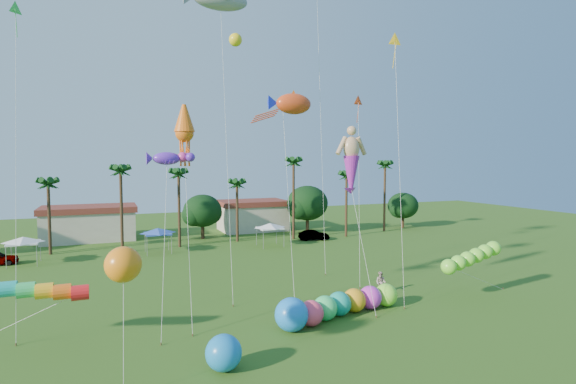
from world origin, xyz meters
name	(u,v)px	position (x,y,z in m)	size (l,w,h in m)	color
tree_line	(222,209)	(3.57, 44.00, 4.28)	(69.46, 8.91, 11.00)	#3A2819
buildings_row	(169,222)	(-3.09, 50.00, 2.00)	(35.00, 7.00, 4.00)	beige
tent_row	(158,231)	(-6.00, 36.33, 2.75)	(31.00, 4.00, 0.60)	white
car_b	(314,235)	(15.26, 38.00, 0.70)	(1.49, 4.26, 1.40)	#4C4C54
spectator_b	(381,282)	(9.64, 12.95, 0.91)	(0.88, 0.69, 1.81)	#AC928F
caterpillar_inflatable	(335,305)	(3.18, 8.97, 0.93)	(10.89, 4.19, 2.22)	#FF4367
blue_ball	(224,353)	(-6.06, 4.16, 0.98)	(1.95, 1.95, 1.95)	#177DD2
rainbow_tube	(48,296)	(-14.90, 10.41, 3.30)	(8.67, 2.97, 3.77)	red
green_worm	(449,267)	(13.13, 8.81, 2.85)	(10.37, 2.29, 3.58)	#77EF35
orange_ball_kite	(123,265)	(-10.95, 3.95, 6.20)	(1.80, 1.80, 7.07)	orange
merman_kite	(351,165)	(6.47, 12.57, 10.84)	(2.58, 5.76, 13.43)	tan
fish_kite	(294,104)	(2.77, 15.62, 15.78)	(4.66, 5.38, 16.74)	red
shark_kite	(221,0)	(-1.99, 20.69, 25.09)	(6.78, 8.93, 26.25)	gray
squid_kite	(185,133)	(-6.40, 13.63, 13.10)	(1.77, 5.07, 15.19)	orange
lobster_kite	(167,159)	(-7.74, 12.90, 11.30)	(3.28, 5.09, 11.93)	#6127C5
delta_kite_red	(358,104)	(10.46, 18.29, 16.43)	(2.46, 3.91, 17.30)	#CC4016
delta_kite_yellow	(395,44)	(10.30, 12.40, 20.54)	(2.05, 3.90, 21.50)	yellow
delta_kite_green	(16,18)	(-16.73, 15.37, 20.33)	(0.90, 3.93, 21.43)	green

